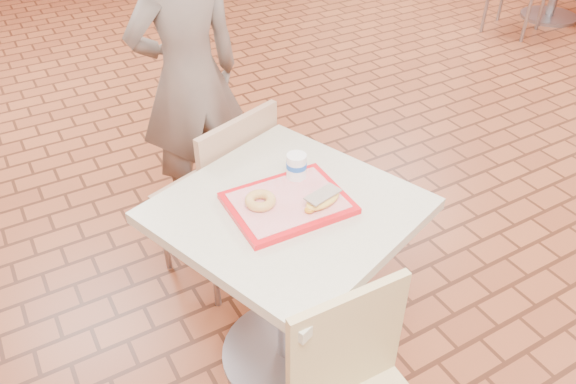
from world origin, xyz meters
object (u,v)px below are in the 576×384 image
chair_main_back (224,191)px  customer (189,77)px  serving_tray (288,203)px  paper_cup (296,166)px  main_table (288,262)px  ring_donut (260,201)px  long_john_donut (322,200)px

chair_main_back → customer: size_ratio=0.58×
customer → serving_tray: customer is taller
customer → serving_tray: (-0.10, -1.18, 0.04)m
serving_tray → paper_cup: size_ratio=4.33×
chair_main_back → serving_tray: chair_main_back is taller
main_table → customer: 1.21m
ring_donut → long_john_donut: 0.21m
paper_cup → main_table: bearing=-132.3°
chair_main_back → ring_donut: size_ratio=8.68×
chair_main_back → ring_donut: 0.66m
ring_donut → customer: bearing=80.3°
customer → paper_cup: (-0.01, -1.07, 0.10)m
chair_main_back → paper_cup: bearing=83.5°
main_table → ring_donut: size_ratio=7.75×
chair_main_back → paper_cup: (0.10, -0.47, 0.39)m
chair_main_back → long_john_donut: size_ratio=5.94×
chair_main_back → customer: bearing=-117.8°
long_john_donut → paper_cup: bearing=87.0°
ring_donut → paper_cup: (0.19, 0.08, 0.03)m
serving_tray → paper_cup: (0.10, 0.11, 0.06)m
ring_donut → paper_cup: bearing=22.8°
ring_donut → main_table: bearing=-15.7°
customer → serving_tray: 1.18m
serving_tray → long_john_donut: long_john_donut is taller
ring_donut → chair_main_back: bearing=80.3°
paper_cup → ring_donut: bearing=-157.2°
main_table → ring_donut: 0.33m
ring_donut → long_john_donut: size_ratio=0.68×
customer → long_john_donut: 1.26m
chair_main_back → ring_donut: chair_main_back is taller
main_table → ring_donut: bearing=164.3°
customer → long_john_donut: size_ratio=10.25×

